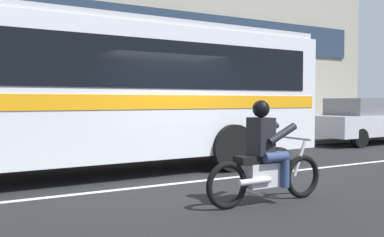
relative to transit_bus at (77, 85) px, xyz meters
The scene contains 7 objects.
ground_plane 2.78m from the transit_bus, 35.74° to the right, with size 60.00×60.00×0.00m, color black.
sidewalk_curb 4.61m from the transit_bus, 67.00° to the left, with size 28.00×3.80×0.15m, color #A39E93.
lane_center_stripe 3.08m from the transit_bus, 47.24° to the right, with size 26.60×0.14×0.01m, color silver.
transit_bus is the anchor object (origin of this frame).
motorcycle_with_rider 4.41m from the transit_bus, 63.39° to the right, with size 2.14×0.64×1.56m.
parked_sedan_curbside 10.92m from the transit_bus, ahead, with size 4.84×1.98×1.64m.
fire_hydrant 3.52m from the transit_bus, 100.98° to the left, with size 0.22×0.30×0.75m.
Camera 1 is at (-3.79, -7.52, 1.56)m, focal length 38.97 mm.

